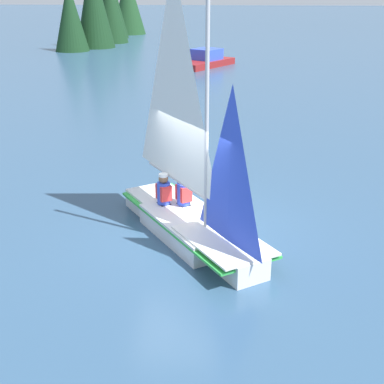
# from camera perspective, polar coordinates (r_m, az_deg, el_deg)

# --- Properties ---
(ground_plane) EXTENTS (260.00, 260.00, 0.00)m
(ground_plane) POSITION_cam_1_polar(r_m,az_deg,el_deg) (11.67, -0.00, -4.78)
(ground_plane) COLOR #2D4C6B
(sailboat_main) EXTENTS (4.51, 3.60, 5.73)m
(sailboat_main) POSITION_cam_1_polar(r_m,az_deg,el_deg) (11.38, -0.19, -0.69)
(sailboat_main) COLOR silver
(sailboat_main) RESTS_ON ground_plane
(sailor_helm) EXTENTS (0.43, 0.42, 1.16)m
(sailor_helm) POSITION_cam_1_polar(r_m,az_deg,el_deg) (12.11, -0.90, -0.58)
(sailor_helm) COLOR black
(sailor_helm) RESTS_ON ground_plane
(sailor_crew) EXTENTS (0.43, 0.42, 1.16)m
(sailor_crew) POSITION_cam_1_polar(r_m,az_deg,el_deg) (12.17, -3.03, -0.43)
(sailor_crew) COLOR black
(sailor_crew) RESTS_ON ground_plane
(motorboat_distant) EXTENTS (5.01, 4.16, 1.11)m
(motorboat_distant) POSITION_cam_1_polar(r_m,az_deg,el_deg) (36.31, 1.34, 13.86)
(motorboat_distant) COLOR maroon
(motorboat_distant) RESTS_ON ground_plane
(treeline_shore) EXTENTS (18.77, 5.00, 7.32)m
(treeline_shore) POSITION_cam_1_polar(r_m,az_deg,el_deg) (52.66, -8.99, 18.98)
(treeline_shore) COLOR #143319
(treeline_shore) RESTS_ON ground_plane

